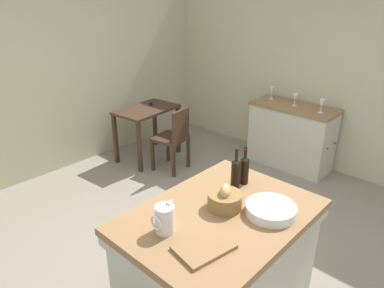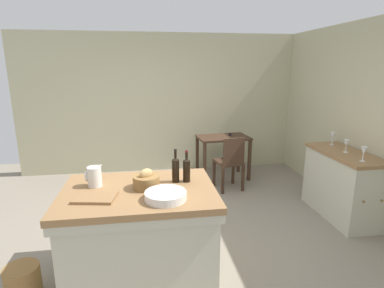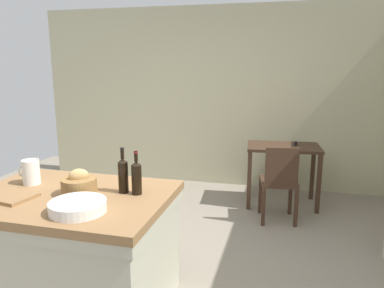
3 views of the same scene
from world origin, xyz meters
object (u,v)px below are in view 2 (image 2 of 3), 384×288
Objects in this scene: island_table at (141,229)px; wine_glass_middle at (333,136)px; wash_bowl at (166,196)px; wine_glass_far_left at (364,151)px; wine_glass_left at (347,144)px; writing_desk at (223,144)px; side_cabinet at (342,184)px; pitcher at (94,176)px; wicker_hamper at (23,282)px; bread_basket at (146,181)px; wooden_chair at (230,161)px; cutting_board at (95,198)px; wine_bottle_dark at (187,169)px; wine_bottle_amber at (176,169)px.

wine_glass_middle is (2.73, 1.25, 0.55)m from island_table.
wine_glass_far_left is at bearing 16.71° from wash_bowl.
wine_glass_far_left is 0.97× the size of wine_glass_middle.
wine_glass_left is (2.67, 0.85, 0.54)m from island_table.
wine_glass_middle is (0.06, 0.40, 0.01)m from wine_glass_left.
writing_desk is at bearing 60.22° from island_table.
side_cabinet is at bearing 17.50° from island_table.
wine_glass_middle is at bearing 19.48° from pitcher.
wine_glass_middle is at bearing -45.08° from writing_desk.
wicker_hamper is (-3.77, -1.41, -0.88)m from wine_glass_middle.
wash_bowl is at bearing -4.75° from wicker_hamper.
bread_basket reaches higher than island_table.
wooden_chair reaches higher than island_table.
wine_glass_middle is (0.11, 0.80, 0.00)m from wine_glass_far_left.
bread_basket is (-0.16, 0.29, 0.03)m from wash_bowl.
side_cabinet is at bearing 17.48° from bread_basket.
wine_glass_middle is at bearing 24.50° from cutting_board.
wine_bottle_dark is at bearing -117.82° from wooden_chair.
wine_bottle_dark reaches higher than wine_glass_far_left.
wooden_chair is 5.05× the size of wine_glass_far_left.
wine_glass_left reaches higher than side_cabinet.
wine_glass_left is (3.08, 0.71, 0.03)m from pitcher.
pitcher is 0.31m from cutting_board.
wine_glass_far_left is (3.02, 0.31, 0.03)m from pitcher.
wooden_chair is at bearing 54.93° from bread_basket.
cutting_board is 2.03× the size of wine_glass_left.
wash_bowl is (-2.44, -1.10, 0.47)m from side_cabinet.
wooden_chair is 2.62m from pitcher.
wine_bottle_dark is 0.11m from wine_bottle_amber.
wash_bowl is 2.49m from wine_glass_far_left.
pitcher is 0.76m from wash_bowl.
pitcher is 3.33m from wine_glass_middle.
wine_glass_far_left is 0.60× the size of wicker_hamper.
wicker_hamper is at bearing -132.79° from writing_desk.
writing_desk is 5.13× the size of wine_glass_middle.
bread_basket is 2.92m from wine_glass_middle.
wine_bottle_amber reaches higher than wash_bowl.
wine_glass_left is at bearing 17.63° from bread_basket.
side_cabinet is 2.09m from writing_desk.
writing_desk is at bearing 65.45° from wine_bottle_amber.
island_table is at bearing -162.50° from side_cabinet.
cutting_board reaches higher than side_cabinet.
wine_glass_left is 3.94m from wicker_hamper.
wooden_chair is 2.76× the size of wine_bottle_amber.
wash_bowl is 1.04× the size of cutting_board.
wine_glass_middle is (2.26, 1.12, 0.01)m from wine_bottle_dark.
wine_bottle_amber reaches higher than island_table.
bread_basket is at bearing -13.42° from pitcher.
wine_bottle_dark reaches higher than writing_desk.
bread_basket is at bearing -162.52° from side_cabinet.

